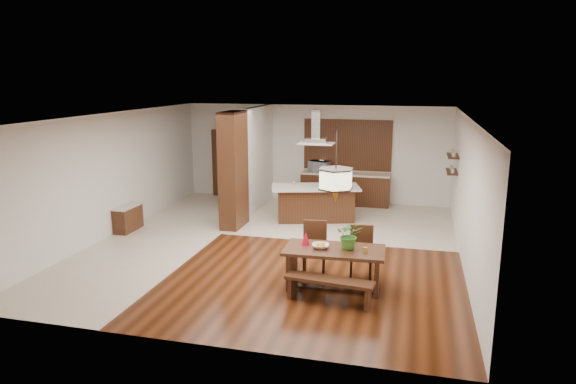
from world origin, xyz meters
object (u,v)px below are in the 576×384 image
(dining_bench, at_px, (329,291))
(dining_chair_right, at_px, (361,253))
(foliage_plant, at_px, (350,235))
(microwave, at_px, (319,166))
(island_cup, at_px, (330,186))
(dining_chair_left, at_px, (314,249))
(hallway_console, at_px, (128,218))
(dining_table, at_px, (334,259))
(fruit_bowl, at_px, (321,246))
(kitchen_island, at_px, (316,203))
(pendant_lantern, at_px, (336,165))
(range_hood, at_px, (317,127))

(dining_bench, xyz_separation_m, dining_chair_right, (0.40, 1.20, 0.28))
(foliage_plant, distance_m, microwave, 6.38)
(island_cup, bearing_deg, dining_chair_left, -85.11)
(hallway_console, bearing_deg, dining_chair_left, -18.84)
(dining_chair_left, bearing_deg, dining_bench, -75.16)
(dining_table, bearing_deg, fruit_bowl, -173.03)
(hallway_console, xyz_separation_m, fruit_bowl, (5.23, -2.26, 0.46))
(foliage_plant, distance_m, kitchen_island, 4.47)
(dining_bench, bearing_deg, dining_table, 92.17)
(dining_chair_right, bearing_deg, island_cup, 102.98)
(pendant_lantern, relative_size, range_hood, 1.46)
(island_cup, bearing_deg, dining_chair_right, -71.60)
(hallway_console, distance_m, kitchen_island, 4.76)
(fruit_bowl, height_order, island_cup, island_cup)
(hallway_console, height_order, pendant_lantern, pendant_lantern)
(hallway_console, height_order, microwave, microwave)
(hallway_console, bearing_deg, foliage_plant, -20.73)
(fruit_bowl, distance_m, island_cup, 4.22)
(dining_chair_right, distance_m, pendant_lantern, 1.89)
(dining_table, distance_m, microwave, 6.41)
(fruit_bowl, distance_m, range_hood, 4.71)
(microwave, bearing_deg, dining_bench, -56.51)
(hallway_console, xyz_separation_m, range_hood, (4.30, 2.04, 2.15))
(pendant_lantern, xyz_separation_m, fruit_bowl, (-0.24, -0.03, -1.47))
(fruit_bowl, height_order, microwave, microwave)
(pendant_lantern, height_order, island_cup, pendant_lantern)
(fruit_bowl, bearing_deg, foliage_plant, 10.67)
(dining_chair_left, height_order, kitchen_island, dining_chair_left)
(foliage_plant, bearing_deg, fruit_bowl, -169.33)
(dining_bench, distance_m, island_cup, 4.91)
(dining_table, height_order, range_hood, range_hood)
(fruit_bowl, relative_size, range_hood, 0.33)
(range_hood, bearing_deg, microwave, 98.05)
(microwave, bearing_deg, hallway_console, -113.90)
(dining_table, bearing_deg, island_cup, 100.55)
(range_hood, xyz_separation_m, microwave, (-0.27, 1.94, -1.35))
(kitchen_island, height_order, island_cup, island_cup)
(pendant_lantern, bearing_deg, range_hood, 105.33)
(foliage_plant, height_order, range_hood, range_hood)
(fruit_bowl, bearing_deg, pendant_lantern, 6.97)
(pendant_lantern, bearing_deg, dining_chair_left, 131.46)
(kitchen_island, bearing_deg, range_hood, 73.79)
(dining_bench, xyz_separation_m, dining_chair_left, (-0.49, 1.16, 0.30))
(foliage_plant, distance_m, range_hood, 4.68)
(dining_bench, xyz_separation_m, fruit_bowl, (-0.27, 0.61, 0.56))
(microwave, bearing_deg, foliage_plant, -53.14)
(dining_chair_left, bearing_deg, dining_table, -56.43)
(pendant_lantern, xyz_separation_m, microwave, (-1.45, 6.21, -1.13))
(dining_chair_right, bearing_deg, range_hood, 107.81)
(dining_table, distance_m, kitchen_island, 4.42)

